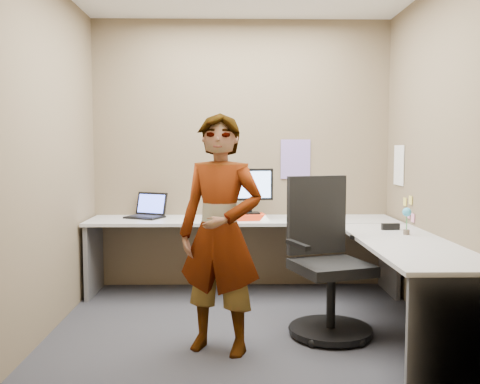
{
  "coord_description": "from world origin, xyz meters",
  "views": [
    {
      "loc": [
        -0.12,
        -4.15,
        1.41
      ],
      "look_at": [
        -0.04,
        0.25,
        1.05
      ],
      "focal_mm": 40.0,
      "sensor_mm": 36.0,
      "label": 1
    }
  ],
  "objects_px": {
    "desk": "(294,244)",
    "monitor": "(249,187)",
    "person": "(220,234)",
    "office_chair": "(327,271)"
  },
  "relations": [
    {
      "from": "monitor",
      "to": "office_chair",
      "type": "xyz_separation_m",
      "value": [
        0.55,
        -1.1,
        -0.56
      ]
    },
    {
      "from": "desk",
      "to": "person",
      "type": "height_order",
      "value": "person"
    },
    {
      "from": "desk",
      "to": "monitor",
      "type": "distance_m",
      "value": 0.8
    },
    {
      "from": "monitor",
      "to": "office_chair",
      "type": "relative_size",
      "value": 0.39
    },
    {
      "from": "desk",
      "to": "monitor",
      "type": "height_order",
      "value": "monitor"
    },
    {
      "from": "office_chair",
      "to": "monitor",
      "type": "bearing_deg",
      "value": 98.2
    },
    {
      "from": "desk",
      "to": "monitor",
      "type": "relative_size",
      "value": 6.55
    },
    {
      "from": "monitor",
      "to": "person",
      "type": "relative_size",
      "value": 0.28
    },
    {
      "from": "person",
      "to": "desk",
      "type": "bearing_deg",
      "value": 76.5
    },
    {
      "from": "office_chair",
      "to": "person",
      "type": "bearing_deg",
      "value": -175.38
    }
  ]
}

